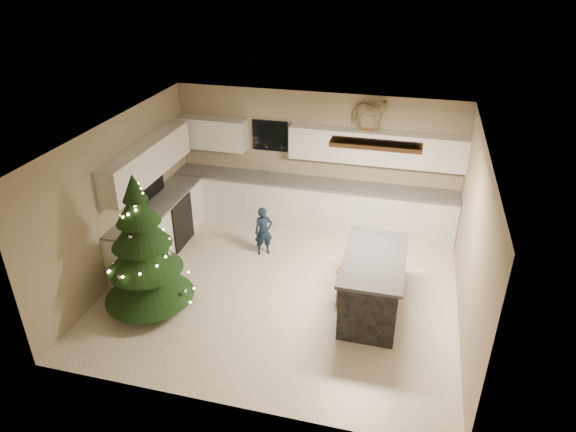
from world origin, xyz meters
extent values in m
plane|color=beige|center=(0.00, 0.00, 0.00)|extent=(5.50, 5.50, 0.00)
cube|color=tan|center=(0.00, 2.50, 1.30)|extent=(5.50, 0.02, 2.60)
cube|color=tan|center=(0.00, -2.50, 1.30)|extent=(5.50, 0.02, 2.60)
cube|color=tan|center=(-2.75, 0.00, 1.30)|extent=(0.02, 5.00, 2.60)
cube|color=tan|center=(2.75, 0.00, 1.30)|extent=(0.02, 5.00, 2.60)
cube|color=silver|center=(0.00, 0.00, 2.60)|extent=(5.50, 5.00, 0.02)
cube|color=brown|center=(1.30, 0.10, 2.55)|extent=(1.25, 0.32, 0.06)
cube|color=white|center=(1.30, 0.10, 2.52)|extent=(1.15, 0.24, 0.02)
cube|color=silver|center=(0.00, 2.20, 0.45)|extent=(5.48, 0.60, 0.90)
cube|color=silver|center=(-2.45, 0.60, 0.45)|extent=(0.60, 2.60, 0.90)
cube|color=slate|center=(0.00, 2.19, 0.92)|extent=(5.48, 0.62, 0.04)
cube|color=slate|center=(-2.44, 0.60, 0.92)|extent=(0.62, 2.60, 0.04)
cube|color=silver|center=(-2.05, 2.33, 1.70)|extent=(1.40, 0.35, 0.60)
cube|color=silver|center=(1.15, 2.33, 1.70)|extent=(3.20, 0.35, 0.60)
cube|color=silver|center=(-2.58, 0.72, 1.70)|extent=(0.35, 2.60, 0.60)
cube|color=black|center=(-0.90, 2.47, 1.70)|extent=(0.70, 0.04, 0.60)
cube|color=#99999E|center=(-0.90, 2.20, 0.90)|extent=(0.55, 0.40, 0.06)
cylinder|color=#99999E|center=(-0.90, 2.30, 1.06)|extent=(0.03, 0.03, 0.24)
cube|color=black|center=(-2.43, 0.90, 0.45)|extent=(0.64, 0.75, 0.90)
cube|color=black|center=(-2.68, 0.90, 1.05)|extent=(0.10, 0.75, 0.30)
cube|color=black|center=(1.45, -0.22, 0.45)|extent=(0.80, 1.60, 0.90)
cube|color=#2B2B2B|center=(1.45, -0.22, 0.93)|extent=(0.90, 1.70, 0.05)
cylinder|color=brown|center=(1.05, -0.15, 0.60)|extent=(0.33, 0.33, 0.04)
cylinder|color=brown|center=(0.93, -0.26, 0.29)|extent=(0.03, 0.03, 0.59)
cylinder|color=brown|center=(1.17, -0.26, 0.29)|extent=(0.03, 0.03, 0.59)
cylinder|color=brown|center=(0.93, -0.03, 0.29)|extent=(0.03, 0.03, 0.59)
cylinder|color=brown|center=(1.17, -0.03, 0.29)|extent=(0.03, 0.03, 0.59)
cube|color=brown|center=(1.05, -0.15, 0.19)|extent=(0.25, 0.03, 0.03)
cylinder|color=#3F2816|center=(-1.85, -0.96, 0.15)|extent=(0.12, 0.12, 0.30)
cone|color=black|center=(-1.85, -0.96, 0.54)|extent=(1.34, 1.34, 0.69)
cone|color=black|center=(-1.85, -0.96, 0.99)|extent=(1.11, 1.11, 0.59)
cone|color=black|center=(-1.85, -0.96, 1.38)|extent=(0.87, 0.87, 0.54)
cone|color=black|center=(-1.85, -0.96, 1.73)|extent=(0.63, 0.63, 0.49)
cone|color=black|center=(-1.85, -0.96, 2.02)|extent=(0.36, 0.36, 0.39)
sphere|color=#FFD88C|center=(-1.15, -0.96, 0.25)|extent=(0.04, 0.04, 0.04)
sphere|color=#FFD88C|center=(-1.24, -0.66, 0.31)|extent=(0.04, 0.04, 0.04)
sphere|color=#FFD88C|center=(-1.44, -0.44, 0.37)|extent=(0.04, 0.04, 0.04)
sphere|color=#FFD88C|center=(-1.71, -0.33, 0.43)|extent=(0.04, 0.04, 0.04)
sphere|color=#FFD88C|center=(-1.99, -0.36, 0.49)|extent=(0.04, 0.04, 0.04)
sphere|color=#FFD88C|center=(-2.23, -0.50, 0.55)|extent=(0.04, 0.04, 0.04)
sphere|color=#FFD88C|center=(-2.37, -0.72, 0.61)|extent=(0.04, 0.04, 0.04)
sphere|color=#FFD88C|center=(-2.40, -0.97, 0.67)|extent=(0.04, 0.04, 0.04)
sphere|color=#FFD88C|center=(-2.32, -1.20, 0.73)|extent=(0.04, 0.04, 0.04)
sphere|color=#FFD88C|center=(-2.16, -1.37, 0.79)|extent=(0.04, 0.04, 0.04)
sphere|color=#FFD88C|center=(-1.95, -1.44, 0.85)|extent=(0.04, 0.04, 0.04)
sphere|color=#FFD88C|center=(-1.73, -1.41, 0.91)|extent=(0.04, 0.04, 0.04)
sphere|color=#FFD88C|center=(-1.56, -1.30, 0.97)|extent=(0.04, 0.04, 0.04)
sphere|color=#FFD88C|center=(-1.46, -1.13, 1.03)|extent=(0.04, 0.04, 0.04)
sphere|color=#FFD88C|center=(-1.44, -0.94, 1.09)|extent=(0.04, 0.04, 0.04)
sphere|color=#FFD88C|center=(-1.51, -0.78, 1.15)|extent=(0.04, 0.04, 0.04)
sphere|color=#FFD88C|center=(-1.64, -0.66, 1.22)|extent=(0.04, 0.04, 0.04)
sphere|color=#FFD88C|center=(-1.79, -0.62, 1.28)|extent=(0.04, 0.04, 0.04)
sphere|color=#FFD88C|center=(-1.94, -0.65, 1.34)|extent=(0.04, 0.04, 0.04)
sphere|color=#FFD88C|center=(-2.05, -0.73, 1.40)|extent=(0.04, 0.04, 0.04)
sphere|color=#FFD88C|center=(-2.11, -0.85, 1.46)|extent=(0.04, 0.04, 0.04)
sphere|color=#FFD88C|center=(-2.11, -0.97, 1.52)|extent=(0.04, 0.04, 0.04)
sphere|color=#FFD88C|center=(-2.06, -1.07, 1.58)|extent=(0.04, 0.04, 0.04)
sphere|color=#FFD88C|center=(-1.97, -1.14, 1.64)|extent=(0.04, 0.04, 0.04)
sphere|color=#FFD88C|center=(-1.88, -1.15, 1.70)|extent=(0.04, 0.04, 0.04)
sphere|color=#FFD88C|center=(-1.80, -1.13, 1.76)|extent=(0.04, 0.04, 0.04)
sphere|color=#FFD88C|center=(-1.75, -1.07, 1.82)|extent=(0.04, 0.04, 0.04)
sphere|color=#FFD88C|center=(-1.73, -1.01, 1.88)|extent=(0.04, 0.04, 0.04)
sphere|color=#FFD88C|center=(-1.74, -0.95, 1.94)|extent=(0.04, 0.04, 0.04)
sphere|color=#FFD88C|center=(-1.77, -0.91, 2.00)|extent=(0.04, 0.04, 0.04)
sphere|color=#FFD88C|center=(-1.81, -0.90, 2.06)|extent=(0.04, 0.04, 0.04)
sphere|color=silver|center=(-1.25, -0.96, 0.39)|extent=(0.07, 0.07, 0.07)
sphere|color=silver|center=(-2.16, -0.53, 0.59)|extent=(0.07, 0.07, 0.07)
sphere|color=silver|center=(-1.99, -1.39, 0.79)|extent=(0.07, 0.07, 0.07)
sphere|color=silver|center=(-1.48, -0.84, 0.99)|extent=(0.07, 0.07, 0.07)
sphere|color=silver|center=(-2.11, -0.77, 1.18)|extent=(0.07, 0.07, 0.07)
sphere|color=silver|center=(-1.85, -1.20, 1.38)|extent=(0.07, 0.07, 0.07)
sphere|color=silver|center=(-1.71, -0.85, 1.58)|extent=(0.07, 0.07, 0.07)
sphere|color=silver|center=(-1.95, -0.93, 1.78)|extent=(0.07, 0.07, 0.07)
sphere|color=silver|center=(-1.84, -0.99, 1.97)|extent=(0.07, 0.07, 0.07)
imported|color=#13233C|center=(-0.60, 0.96, 0.45)|extent=(0.39, 0.35, 0.90)
cube|color=brown|center=(0.97, 2.28, 2.01)|extent=(0.28, 0.02, 0.02)
cube|color=brown|center=(0.97, 2.37, 2.01)|extent=(0.28, 0.02, 0.02)
imported|color=tan|center=(0.97, 2.33, 2.32)|extent=(0.75, 0.46, 0.59)
camera|label=1|loc=(1.78, -6.62, 4.96)|focal=32.00mm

